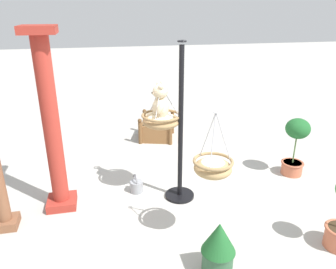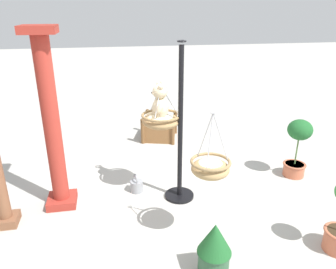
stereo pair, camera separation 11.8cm
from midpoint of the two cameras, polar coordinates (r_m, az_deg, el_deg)
ground_plane at (r=5.24m, az=0.07°, el=-9.60°), size 40.00×40.00×0.00m
display_pole_central at (r=4.73m, az=1.45°, el=-3.56°), size 0.44×0.44×2.32m
hanging_basket_with_teddy at (r=4.63m, az=-1.94°, el=2.56°), size 0.56×0.56×0.61m
teddy_bear at (r=4.56m, az=-2.29°, el=5.31°), size 0.37×0.32×0.54m
hanging_basket_left_high at (r=3.73m, az=6.99°, el=-5.67°), size 0.47×0.47×0.77m
greenhouse_pillar_left at (r=4.60m, az=-20.45°, el=1.03°), size 0.43×0.43×2.51m
wooden_planter_box at (r=7.12m, az=-2.43°, el=0.98°), size 0.90×0.89×0.56m
potted_plant_tall_leafy at (r=3.68m, az=7.89°, el=-19.08°), size 0.37×0.37×0.63m
potted_plant_bushy_green at (r=5.83m, az=20.97°, el=-1.53°), size 0.40×0.40×1.01m
watering_can at (r=5.17m, az=-6.21°, el=-8.92°), size 0.35×0.20×0.30m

